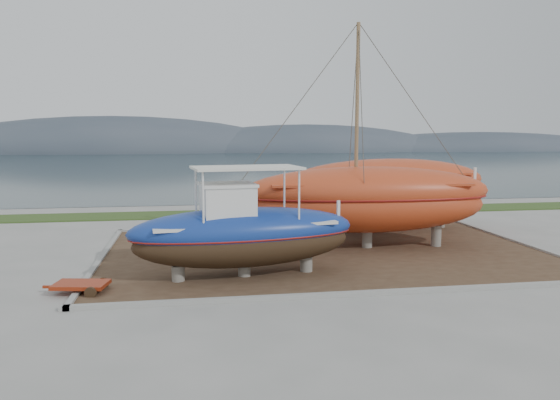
{
  "coord_description": "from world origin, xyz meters",
  "views": [
    {
      "loc": [
        -5.51,
        -17.93,
        5.07
      ],
      "look_at": [
        -1.93,
        4.0,
        2.28
      ],
      "focal_mm": 35.0,
      "sensor_mm": 36.0,
      "label": 1
    }
  ],
  "objects": [
    {
      "name": "curb_frame",
      "position": [
        0.0,
        4.0,
        0.07
      ],
      "size": [
        18.6,
        12.6,
        0.15
      ],
      "primitive_type": null,
      "color": "gray",
      "rests_on": "ground"
    },
    {
      "name": "grass_strip",
      "position": [
        0.0,
        15.5,
        0.04
      ],
      "size": [
        44.0,
        3.0,
        0.08
      ],
      "primitive_type": "cube",
      "color": "#284219",
      "rests_on": "ground"
    },
    {
      "name": "ground",
      "position": [
        0.0,
        0.0,
        0.0
      ],
      "size": [
        140.0,
        140.0,
        0.0
      ],
      "primitive_type": "plane",
      "color": "gray",
      "rests_on": "ground"
    },
    {
      "name": "orange_sailboat",
      "position": [
        2.0,
        4.48,
        4.81
      ],
      "size": [
        10.95,
        3.85,
        9.51
      ],
      "primitive_type": null,
      "rotation": [
        0.0,
        0.0,
        -0.06
      ],
      "color": "#AF3B1A",
      "rests_on": "dirt_patch"
    },
    {
      "name": "red_trailer",
      "position": [
        -9.01,
        -0.43,
        0.17
      ],
      "size": [
        2.62,
        1.65,
        0.34
      ],
      "primitive_type": null,
      "rotation": [
        0.0,
        0.0,
        -0.19
      ],
      "color": "maroon",
      "rests_on": "ground"
    },
    {
      "name": "blue_caique",
      "position": [
        -3.74,
        0.62,
        1.97
      ],
      "size": [
        8.18,
        3.45,
        3.82
      ],
      "primitive_type": null,
      "rotation": [
        0.0,
        0.0,
        0.13
      ],
      "color": "navy",
      "rests_on": "dirt_patch"
    },
    {
      "name": "mountain_ridge",
      "position": [
        0.0,
        125.0,
        0.0
      ],
      "size": [
        200.0,
        36.0,
        20.0
      ],
      "primitive_type": null,
      "color": "#333D49",
      "rests_on": "ground"
    },
    {
      "name": "white_dinghy",
      "position": [
        -5.45,
        5.0,
        0.61
      ],
      "size": [
        3.91,
        2.28,
        1.11
      ],
      "primitive_type": null,
      "rotation": [
        0.0,
        0.0,
        0.26
      ],
      "color": "silver",
      "rests_on": "dirt_patch"
    },
    {
      "name": "sea",
      "position": [
        0.0,
        70.0,
        0.0
      ],
      "size": [
        260.0,
        100.0,
        0.04
      ],
      "primitive_type": null,
      "color": "#172A2E",
      "rests_on": "ground"
    },
    {
      "name": "orange_bare_hull",
      "position": [
        4.35,
        8.36,
        1.84
      ],
      "size": [
        11.17,
        4.61,
        3.56
      ],
      "primitive_type": null,
      "rotation": [
        0.0,
        0.0,
        0.13
      ],
      "color": "#AF3B1A",
      "rests_on": "dirt_patch"
    },
    {
      "name": "dirt_patch",
      "position": [
        0.0,
        4.0,
        0.03
      ],
      "size": [
        18.0,
        12.0,
        0.06
      ],
      "primitive_type": "cube",
      "color": "#422D1E",
      "rests_on": "ground"
    }
  ]
}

